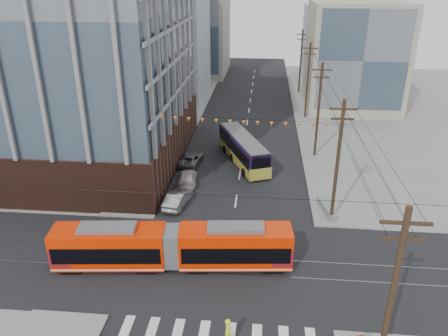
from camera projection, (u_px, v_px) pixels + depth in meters
The scene contains 15 objects.
ground at pixel (222, 302), 28.87m from camera, with size 160.00×160.00×0.00m, color slate.
office_building at pixel (34, 31), 45.76m from camera, with size 30.00×25.00×28.60m, color #381E16.
bg_bldg_nw_near at pixel (152, 43), 73.85m from camera, with size 18.00×16.00×18.00m, color #8C99A5.
bg_bldg_ne_near at pixel (354, 56), 67.82m from camera, with size 14.00×14.00×16.00m, color gray.
bg_bldg_nw_far at pixel (189, 24), 91.35m from camera, with size 16.00×18.00×20.00m, color gray.
bg_bldg_ne_far at pixel (346, 44), 86.23m from camera, with size 16.00×16.00×14.00m, color #8C99A5.
utility_pole_near at pixel (389, 309), 20.44m from camera, with size 0.30×0.30×11.00m, color black.
utility_pole_far at pixel (301, 62), 76.75m from camera, with size 0.30×0.30×11.00m, color black.
streetcar at pixel (172, 247), 31.75m from camera, with size 17.29×2.43×3.33m, color red, non-canonical shape.
city_bus at pixel (243, 149), 49.52m from camera, with size 2.43×11.21×3.18m, color #1F0F32, non-canonical shape.
parked_car_silver at pixel (178, 199), 40.50m from camera, with size 1.51×4.34×1.43m, color #9B9B9B.
parked_car_white at pixel (187, 178), 44.80m from camera, with size 1.80×4.43×1.29m, color beige.
parked_car_grey at pixel (191, 159), 49.34m from camera, with size 2.13×4.63×1.29m, color #585B5D.
pedestrian at pixel (228, 332), 25.27m from camera, with size 0.67×0.44×1.83m, color #E6FC1F.
jersey_barrier at pixel (326, 209), 39.44m from camera, with size 0.85×3.77×0.75m, color slate.
Camera 1 is at (2.27, -22.58, 19.93)m, focal length 35.00 mm.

